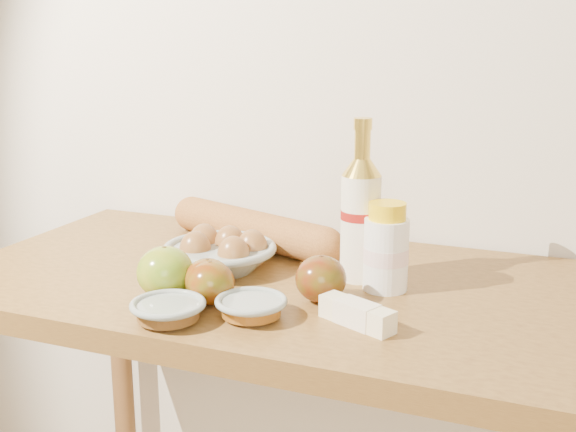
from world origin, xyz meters
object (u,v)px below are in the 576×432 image
Objects in this scene: bourbon_bottle at (361,216)px; egg_bowl at (221,253)px; cream_bottle at (386,250)px; baguette at (253,229)px; table at (294,346)px.

egg_bowl is at bearing -150.18° from bourbon_bottle.
cream_bottle is 0.34× the size of baguette.
table is 5.73× the size of egg_bowl.
bourbon_bottle is 0.64× the size of baguette.
bourbon_bottle is 1.89× the size of cream_bottle.
baguette is (-0.15, 0.15, 0.16)m from table.
baguette is at bearing 177.13° from bourbon_bottle.
bourbon_bottle is at bearing 140.24° from cream_bottle.
egg_bowl and baguette have the same top height.
cream_bottle is 0.70× the size of egg_bowl.
cream_bottle reaches higher than baguette.
cream_bottle is at bearing 1.46° from egg_bowl.
bourbon_bottle is at bearing 24.16° from table.
egg_bowl is 0.15m from baguette.
bourbon_bottle reaches higher than table.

